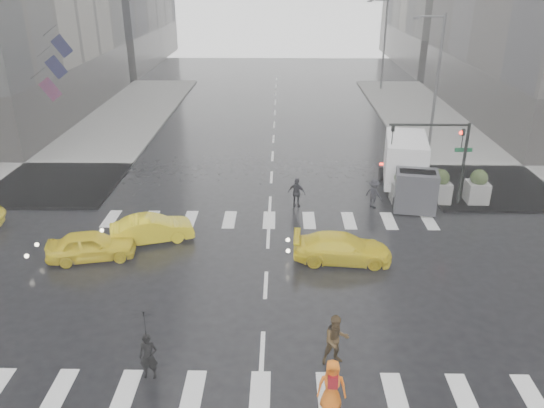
{
  "coord_description": "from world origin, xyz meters",
  "views": [
    {
      "loc": [
        0.57,
        -18.01,
        11.47
      ],
      "look_at": [
        0.21,
        2.0,
        2.65
      ],
      "focal_mm": 35.0,
      "sensor_mm": 36.0,
      "label": 1
    }
  ],
  "objects_px": {
    "pedestrian_brown": "(336,340)",
    "box_truck": "(408,167)",
    "pedestrian_orange": "(332,386)",
    "traffic_signal_pole": "(446,147)",
    "taxi_mid": "(152,229)",
    "taxi_front": "(91,245)"
  },
  "relations": [
    {
      "from": "taxi_mid",
      "to": "box_truck",
      "type": "relative_size",
      "value": 0.65
    },
    {
      "from": "taxi_front",
      "to": "pedestrian_orange",
      "type": "bearing_deg",
      "value": -143.5
    },
    {
      "from": "pedestrian_orange",
      "to": "taxi_front",
      "type": "bearing_deg",
      "value": 141.32
    },
    {
      "from": "traffic_signal_pole",
      "to": "box_truck",
      "type": "bearing_deg",
      "value": 137.79
    },
    {
      "from": "pedestrian_brown",
      "to": "box_truck",
      "type": "xyz_separation_m",
      "value": [
        5.16,
        13.88,
        0.77
      ]
    },
    {
      "from": "pedestrian_brown",
      "to": "taxi_front",
      "type": "relative_size",
      "value": 0.47
    },
    {
      "from": "pedestrian_brown",
      "to": "box_truck",
      "type": "relative_size",
      "value": 0.3
    },
    {
      "from": "box_truck",
      "to": "pedestrian_brown",
      "type": "bearing_deg",
      "value": -101.11
    },
    {
      "from": "box_truck",
      "to": "pedestrian_orange",
      "type": "bearing_deg",
      "value": -99.73
    },
    {
      "from": "pedestrian_brown",
      "to": "taxi_front",
      "type": "xyz_separation_m",
      "value": [
        -9.92,
        6.51,
        -0.24
      ]
    },
    {
      "from": "taxi_front",
      "to": "taxi_mid",
      "type": "height_order",
      "value": "taxi_front"
    },
    {
      "from": "pedestrian_brown",
      "to": "pedestrian_orange",
      "type": "distance_m",
      "value": 2.01
    },
    {
      "from": "pedestrian_brown",
      "to": "pedestrian_orange",
      "type": "xyz_separation_m",
      "value": [
        -0.31,
        -1.99,
        -0.02
      ]
    },
    {
      "from": "traffic_signal_pole",
      "to": "taxi_mid",
      "type": "distance_m",
      "value": 15.21
    },
    {
      "from": "traffic_signal_pole",
      "to": "pedestrian_orange",
      "type": "bearing_deg",
      "value": -115.66
    },
    {
      "from": "traffic_signal_pole",
      "to": "pedestrian_brown",
      "type": "height_order",
      "value": "traffic_signal_pole"
    },
    {
      "from": "taxi_front",
      "to": "taxi_mid",
      "type": "bearing_deg",
      "value": -65.38
    },
    {
      "from": "pedestrian_orange",
      "to": "box_truck",
      "type": "relative_size",
      "value": 0.29
    },
    {
      "from": "pedestrian_orange",
      "to": "taxi_mid",
      "type": "xyz_separation_m",
      "value": [
        -7.37,
        10.17,
        -0.23
      ]
    },
    {
      "from": "pedestrian_brown",
      "to": "taxi_front",
      "type": "distance_m",
      "value": 11.87
    },
    {
      "from": "traffic_signal_pole",
      "to": "pedestrian_orange",
      "type": "distance_m",
      "value": 16.27
    },
    {
      "from": "pedestrian_brown",
      "to": "pedestrian_orange",
      "type": "height_order",
      "value": "pedestrian_brown"
    }
  ]
}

